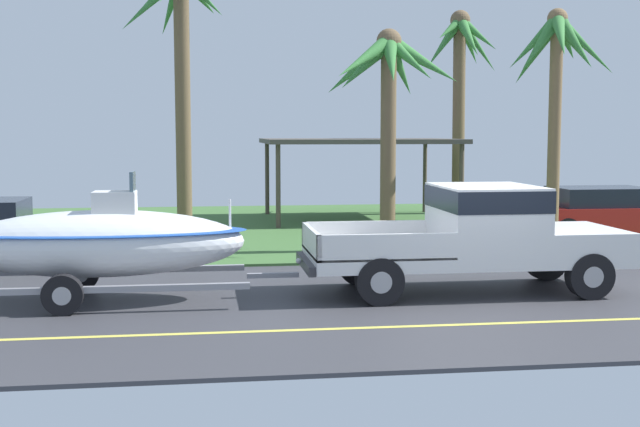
{
  "coord_description": "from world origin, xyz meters",
  "views": [
    {
      "loc": [
        -4.39,
        -13.55,
        2.85
      ],
      "look_at": [
        -2.28,
        1.48,
        1.36
      ],
      "focal_mm": 46.89,
      "sensor_mm": 36.0,
      "label": 1
    }
  ],
  "objects_px": {
    "carport_awning": "(358,143)",
    "palm_tree_near_right": "(460,63)",
    "parked_sedan_far": "(605,214)",
    "palm_tree_far_right": "(180,34)",
    "pickup_truck_towing": "(484,233)",
    "palm_tree_mid": "(555,63)",
    "palm_tree_far_left": "(386,80)",
    "boat_on_trailer": "(100,243)"
  },
  "relations": [
    {
      "from": "carport_awning",
      "to": "palm_tree_near_right",
      "type": "relative_size",
      "value": 0.86
    },
    {
      "from": "palm_tree_near_right",
      "to": "parked_sedan_far",
      "type": "bearing_deg",
      "value": -74.27
    },
    {
      "from": "palm_tree_far_right",
      "to": "pickup_truck_towing",
      "type": "bearing_deg",
      "value": -55.22
    },
    {
      "from": "palm_tree_near_right",
      "to": "palm_tree_mid",
      "type": "bearing_deg",
      "value": -91.01
    },
    {
      "from": "palm_tree_near_right",
      "to": "palm_tree_far_left",
      "type": "distance_m",
      "value": 9.69
    },
    {
      "from": "palm_tree_near_right",
      "to": "palm_tree_far_right",
      "type": "relative_size",
      "value": 0.97
    },
    {
      "from": "boat_on_trailer",
      "to": "palm_tree_far_left",
      "type": "relative_size",
      "value": 1.15
    },
    {
      "from": "palm_tree_far_right",
      "to": "carport_awning",
      "type": "bearing_deg",
      "value": 36.72
    },
    {
      "from": "boat_on_trailer",
      "to": "palm_tree_far_right",
      "type": "xyz_separation_m",
      "value": [
        1.19,
        7.91,
        4.35
      ]
    },
    {
      "from": "boat_on_trailer",
      "to": "palm_tree_mid",
      "type": "xyz_separation_m",
      "value": [
        10.3,
        5.41,
        3.52
      ]
    },
    {
      "from": "carport_awning",
      "to": "palm_tree_far_right",
      "type": "relative_size",
      "value": 0.84
    },
    {
      "from": "palm_tree_mid",
      "to": "palm_tree_far_right",
      "type": "distance_m",
      "value": 9.49
    },
    {
      "from": "parked_sedan_far",
      "to": "boat_on_trailer",
      "type": "bearing_deg",
      "value": -151.54
    },
    {
      "from": "carport_awning",
      "to": "pickup_truck_towing",
      "type": "bearing_deg",
      "value": -89.82
    },
    {
      "from": "pickup_truck_towing",
      "to": "palm_tree_far_left",
      "type": "relative_size",
      "value": 1.11
    },
    {
      "from": "palm_tree_mid",
      "to": "palm_tree_far_left",
      "type": "relative_size",
      "value": 1.11
    },
    {
      "from": "parked_sedan_far",
      "to": "palm_tree_far_left",
      "type": "bearing_deg",
      "value": -165.22
    },
    {
      "from": "carport_awning",
      "to": "boat_on_trailer",
      "type": "bearing_deg",
      "value": -119.01
    },
    {
      "from": "pickup_truck_towing",
      "to": "palm_tree_far_left",
      "type": "xyz_separation_m",
      "value": [
        -0.7,
        5.02,
        2.99
      ]
    },
    {
      "from": "carport_awning",
      "to": "palm_tree_mid",
      "type": "relative_size",
      "value": 1.03
    },
    {
      "from": "boat_on_trailer",
      "to": "palm_tree_near_right",
      "type": "height_order",
      "value": "palm_tree_near_right"
    },
    {
      "from": "carport_awning",
      "to": "palm_tree_mid",
      "type": "distance_m",
      "value": 7.79
    },
    {
      "from": "palm_tree_mid",
      "to": "palm_tree_far_left",
      "type": "xyz_separation_m",
      "value": [
        -4.32,
        -0.39,
        -0.48
      ]
    },
    {
      "from": "palm_tree_mid",
      "to": "palm_tree_far_right",
      "type": "xyz_separation_m",
      "value": [
        -9.11,
        2.51,
        0.83
      ]
    },
    {
      "from": "boat_on_trailer",
      "to": "carport_awning",
      "type": "height_order",
      "value": "carport_awning"
    },
    {
      "from": "pickup_truck_towing",
      "to": "palm_tree_near_right",
      "type": "xyz_separation_m",
      "value": [
        3.76,
        13.54,
        4.12
      ]
    },
    {
      "from": "parked_sedan_far",
      "to": "pickup_truck_towing",
      "type": "bearing_deg",
      "value": -130.3
    },
    {
      "from": "carport_awning",
      "to": "palm_tree_near_right",
      "type": "distance_m",
      "value": 4.9
    },
    {
      "from": "palm_tree_mid",
      "to": "carport_awning",
      "type": "bearing_deg",
      "value": 119.03
    },
    {
      "from": "carport_awning",
      "to": "palm_tree_mid",
      "type": "xyz_separation_m",
      "value": [
        3.65,
        -6.58,
        2.02
      ]
    },
    {
      "from": "pickup_truck_towing",
      "to": "boat_on_trailer",
      "type": "height_order",
      "value": "boat_on_trailer"
    },
    {
      "from": "boat_on_trailer",
      "to": "parked_sedan_far",
      "type": "xyz_separation_m",
      "value": [
        12.37,
        6.7,
        -0.33
      ]
    },
    {
      "from": "pickup_truck_towing",
      "to": "palm_tree_far_right",
      "type": "xyz_separation_m",
      "value": [
        -5.5,
        7.91,
        4.3
      ]
    },
    {
      "from": "boat_on_trailer",
      "to": "palm_tree_far_left",
      "type": "bearing_deg",
      "value": 39.99
    },
    {
      "from": "palm_tree_far_left",
      "to": "palm_tree_far_right",
      "type": "relative_size",
      "value": 0.73
    },
    {
      "from": "boat_on_trailer",
      "to": "parked_sedan_far",
      "type": "bearing_deg",
      "value": 28.46
    },
    {
      "from": "pickup_truck_towing",
      "to": "parked_sedan_far",
      "type": "xyz_separation_m",
      "value": [
        5.68,
        6.7,
        -0.39
      ]
    },
    {
      "from": "pickup_truck_towing",
      "to": "palm_tree_far_right",
      "type": "bearing_deg",
      "value": 124.78
    },
    {
      "from": "boat_on_trailer",
      "to": "palm_tree_near_right",
      "type": "relative_size",
      "value": 0.87
    },
    {
      "from": "palm_tree_far_left",
      "to": "palm_tree_far_right",
      "type": "xyz_separation_m",
      "value": [
        -4.79,
        2.9,
        1.31
      ]
    },
    {
      "from": "palm_tree_near_right",
      "to": "palm_tree_far_left",
      "type": "xyz_separation_m",
      "value": [
        -4.46,
        -8.52,
        -1.14
      ]
    },
    {
      "from": "palm_tree_mid",
      "to": "palm_tree_near_right",
      "type": "bearing_deg",
      "value": 88.99
    }
  ]
}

